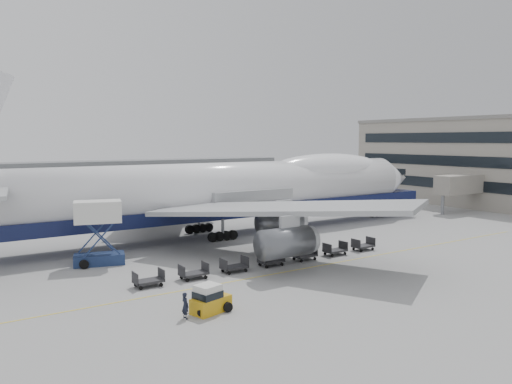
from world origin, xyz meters
TOP-DOWN VIEW (x-y plane):
  - ground at (0.00, 0.00)m, footprint 260.00×260.00m
  - apron_line at (0.00, -6.00)m, footprint 60.00×0.15m
  - hangar at (-10.00, 70.00)m, footprint 110.00×8.00m
  - airliner at (0.64, 12.00)m, footprint 67.00×55.30m
  - catering_truck at (-18.13, 5.80)m, footprint 4.97×3.97m
  - baggage_tug at (-15.67, -11.49)m, footprint 2.95×2.08m
  - ground_worker at (-17.56, -11.66)m, footprint 0.48×0.68m
  - traffic_cone at (-14.14, -6.63)m, footprint 0.38×0.38m
  - dolly_0 at (-16.92, -3.53)m, footprint 2.30×1.35m
  - dolly_1 at (-12.95, -3.53)m, footprint 2.30×1.35m
  - dolly_2 at (-8.97, -3.53)m, footprint 2.30×1.35m
  - dolly_3 at (-5.00, -3.53)m, footprint 2.30×1.35m
  - dolly_4 at (-1.02, -3.53)m, footprint 2.30×1.35m
  - dolly_5 at (2.95, -3.53)m, footprint 2.30×1.35m
  - dolly_6 at (6.93, -3.53)m, footprint 2.30×1.35m

SIDE VIEW (x-z plane):
  - ground at x=0.00m, z-range 0.00..0.00m
  - apron_line at x=0.00m, z-range 0.00..0.01m
  - traffic_cone at x=-14.14m, z-range -0.01..0.55m
  - dolly_0 at x=-16.92m, z-range -0.12..1.18m
  - dolly_1 at x=-12.95m, z-range -0.12..1.18m
  - dolly_2 at x=-8.97m, z-range -0.12..1.18m
  - dolly_3 at x=-5.00m, z-range -0.12..1.18m
  - dolly_4 at x=-1.02m, z-range -0.12..1.18m
  - dolly_5 at x=2.95m, z-range -0.12..1.18m
  - dolly_6 at x=6.93m, z-range -0.12..1.18m
  - baggage_tug at x=-15.67m, z-range -0.11..1.85m
  - ground_worker at x=-17.56m, z-range 0.00..1.76m
  - catering_truck at x=-18.13m, z-range 0.43..6.43m
  - hangar at x=-10.00m, z-range 0.00..7.00m
  - airliner at x=0.64m, z-range -4.37..15.61m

